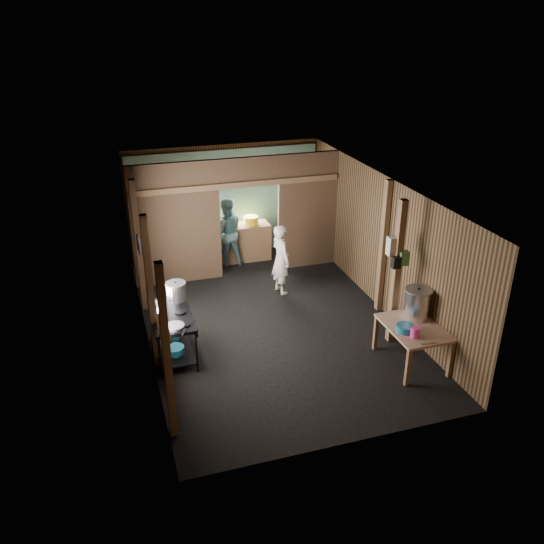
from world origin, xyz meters
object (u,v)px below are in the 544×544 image
object	(u,v)px
stove_pot_large	(176,292)
pink_bucket	(415,332)
prep_table	(412,345)
cook	(281,259)
gas_range	(173,335)
yellow_tub	(251,220)
stock_pot	(417,304)

from	to	relation	value
stove_pot_large	pink_bucket	xyz separation A→B (m)	(3.38, -2.16, -0.17)
prep_table	pink_bucket	world-z (taller)	pink_bucket
cook	prep_table	bearing A→B (deg)	-169.96
stove_pot_large	cook	world-z (taller)	cook
gas_range	yellow_tub	distance (m)	4.33
stock_pot	pink_bucket	world-z (taller)	stock_pot
prep_table	stove_pot_large	xyz separation A→B (m)	(-3.54, 1.87, 0.60)
stove_pot_large	pink_bucket	world-z (taller)	stove_pot_large
stock_pot	prep_table	bearing A→B (deg)	-124.82
gas_range	yellow_tub	world-z (taller)	yellow_tub
stove_pot_large	cook	size ratio (longest dim) A/B	0.24
stove_pot_large	cook	xyz separation A→B (m)	(2.30, 1.25, -0.21)
prep_table	stock_pot	bearing A→B (deg)	55.18
stove_pot_large	pink_bucket	size ratio (longest dim) A/B	2.07
gas_range	stove_pot_large	bearing A→B (deg)	70.21
gas_range	cook	bearing A→B (deg)	34.81
stock_pot	cook	bearing A→B (deg)	116.71
gas_range	stove_pot_large	world-z (taller)	stove_pot_large
stock_pot	yellow_tub	xyz separation A→B (m)	(-1.54, 4.71, 0.01)
gas_range	cook	world-z (taller)	cook
pink_bucket	prep_table	bearing A→B (deg)	60.49
prep_table	yellow_tub	xyz separation A→B (m)	(-1.35, 4.99, 0.60)
gas_range	cook	xyz separation A→B (m)	(2.47, 1.72, 0.34)
prep_table	yellow_tub	bearing A→B (deg)	105.10
yellow_tub	gas_range	bearing A→B (deg)	-123.42
gas_range	stock_pot	xyz separation A→B (m)	(3.90, -1.12, 0.54)
cook	stock_pot	bearing A→B (deg)	-164.86
prep_table	yellow_tub	world-z (taller)	yellow_tub
prep_table	stock_pot	xyz separation A→B (m)	(0.19, 0.28, 0.59)
gas_range	pink_bucket	xyz separation A→B (m)	(3.55, -1.69, 0.38)
yellow_tub	stock_pot	bearing A→B (deg)	-71.89
prep_table	stock_pot	distance (m)	0.68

